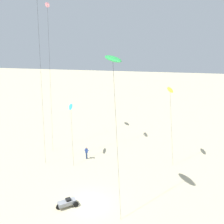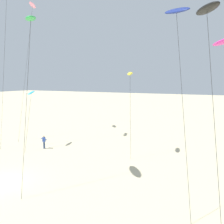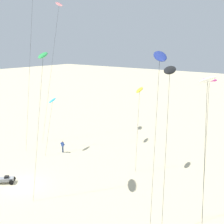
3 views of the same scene
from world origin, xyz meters
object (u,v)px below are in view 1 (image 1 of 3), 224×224
Objects in this scene: kite_cyan at (71,108)px; kite_flyer_middle at (86,153)px; kite_pink at (47,7)px; kite_green at (113,60)px; beach_buggy at (67,202)px; kite_yellow at (170,91)px.

kite_flyer_middle is (2.21, -0.43, -6.02)m from kite_cyan.
kite_pink is 1.52× the size of kite_green.
kite_cyan reaches higher than beach_buggy.
kite_green reaches higher than kite_yellow.
kite_flyer_middle is (-5.55, 6.97, -12.71)m from kite_green.
kite_pink is (-19.72, 5.55, 11.38)m from kite_yellow.
kite_yellow is 13.12m from kite_cyan.
beach_buggy is (11.25, -18.77, -20.26)m from kite_pink.
kite_cyan is at bearing 111.54° from beach_buggy.
kite_green is 12.63m from kite_cyan.
kite_green is at bearing -51.48° from kite_flyer_middle.
beach_buggy is at bearing -79.21° from kite_flyer_middle.
kite_pink is at bearing 120.94° from beach_buggy.
kite_cyan is at bearing 169.10° from kite_flyer_middle.
kite_cyan is (-12.59, -2.77, -2.40)m from kite_yellow.
kite_pink is 2.94× the size of kite_cyan.
kite_yellow is 13.75m from kite_flyer_middle.
kite_pink is 17.60m from kite_cyan.
kite_yellow is 5.08× the size of beach_buggy.
kite_green is 15.52m from kite_flyer_middle.
kite_pink is 23.58m from kite_flyer_middle.
beach_buggy is at bearing -68.46° from kite_cyan.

